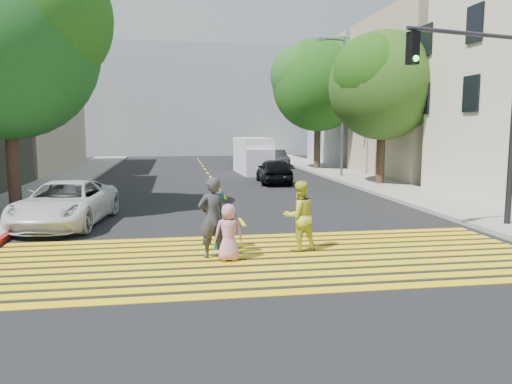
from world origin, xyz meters
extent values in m
plane|color=black|center=(0.00, 0.00, 0.00)|extent=(120.00, 120.00, 0.00)
cube|color=gray|center=(-8.50, 22.00, 0.07)|extent=(3.00, 40.00, 0.15)
cube|color=gray|center=(8.50, 15.00, 0.07)|extent=(3.00, 60.00, 0.15)
cube|color=maroon|center=(-6.90, 6.00, 0.08)|extent=(0.20, 8.00, 0.16)
cube|color=yellow|center=(0.00, -1.20, 0.01)|extent=(13.40, 0.35, 0.01)
cube|color=yellow|center=(0.00, -0.65, 0.01)|extent=(13.40, 0.35, 0.01)
cube|color=yellow|center=(0.00, -0.10, 0.01)|extent=(13.40, 0.35, 0.01)
cube|color=yellow|center=(0.00, 0.45, 0.01)|extent=(13.40, 0.35, 0.01)
cube|color=yellow|center=(0.00, 1.00, 0.01)|extent=(13.40, 0.35, 0.01)
cube|color=yellow|center=(0.00, 1.55, 0.01)|extent=(13.40, 0.35, 0.01)
cube|color=yellow|center=(0.00, 2.10, 0.01)|extent=(13.40, 0.35, 0.01)
cube|color=yellow|center=(0.00, 2.65, 0.01)|extent=(13.40, 0.35, 0.01)
cube|color=yellow|center=(0.00, 3.20, 0.01)|extent=(13.40, 0.35, 0.01)
cube|color=yellow|center=(0.00, 3.75, 0.01)|extent=(13.40, 0.35, 0.01)
cube|color=yellow|center=(0.00, 6.00, 0.01)|extent=(0.12, 1.40, 0.01)
cube|color=yellow|center=(0.00, 9.00, 0.01)|extent=(0.12, 1.40, 0.01)
cube|color=yellow|center=(0.00, 12.00, 0.01)|extent=(0.12, 1.40, 0.01)
cube|color=yellow|center=(0.00, 15.00, 0.01)|extent=(0.12, 1.40, 0.01)
cube|color=yellow|center=(0.00, 18.00, 0.01)|extent=(0.12, 1.40, 0.01)
cube|color=yellow|center=(0.00, 21.00, 0.01)|extent=(0.12, 1.40, 0.01)
cube|color=yellow|center=(0.00, 24.00, 0.01)|extent=(0.12, 1.40, 0.01)
cube|color=yellow|center=(0.00, 27.00, 0.01)|extent=(0.12, 1.40, 0.01)
cube|color=yellow|center=(0.00, 30.00, 0.01)|extent=(0.12, 1.40, 0.01)
cube|color=yellow|center=(0.00, 33.00, 0.01)|extent=(0.12, 1.40, 0.01)
cube|color=yellow|center=(0.00, 36.00, 0.01)|extent=(0.12, 1.40, 0.01)
cube|color=yellow|center=(0.00, 39.00, 0.01)|extent=(0.12, 1.40, 0.01)
cube|color=tan|center=(15.00, 19.00, 5.00)|extent=(10.00, 10.00, 10.00)
cube|color=gray|center=(15.00, 30.00, 5.00)|extent=(10.00, 10.00, 10.00)
cube|color=gray|center=(0.00, 48.00, 6.00)|extent=(30.00, 8.00, 12.00)
cylinder|color=#302215|center=(-7.89, 8.76, 1.67)|extent=(0.57, 0.57, 3.34)
sphere|color=#155C1E|center=(-7.89, 8.76, 5.91)|extent=(8.34, 8.34, 6.42)
sphere|color=#07450E|center=(-6.58, 8.57, 6.87)|extent=(6.25, 6.25, 4.82)
cylinder|color=#473421|center=(8.68, 15.01, 1.51)|extent=(0.58, 0.58, 3.01)
sphere|color=#294E17|center=(8.68, 15.01, 5.28)|extent=(7.33, 7.33, 5.68)
sphere|color=#0F460C|center=(9.63, 15.70, 6.14)|extent=(5.50, 5.50, 4.26)
sphere|color=#195913|center=(7.82, 14.46, 5.85)|extent=(5.13, 5.13, 3.97)
cylinder|color=black|center=(8.11, 25.19, 1.73)|extent=(0.56, 0.56, 3.47)
sphere|color=black|center=(8.11, 25.19, 6.11)|extent=(7.69, 7.69, 6.61)
sphere|color=#29581D|center=(9.47, 25.27, 7.10)|extent=(5.77, 5.77, 4.96)
sphere|color=#2D5D1C|center=(6.93, 25.18, 6.77)|extent=(5.38, 5.38, 4.62)
imported|color=#333337|center=(-1.29, 1.63, 0.98)|extent=(0.82, 0.65, 1.96)
imported|color=#CCD237|center=(0.96, 1.98, 0.90)|extent=(1.01, 0.87, 1.80)
imported|color=#C17F99|center=(-0.94, 1.23, 0.69)|extent=(0.68, 0.45, 1.37)
imported|color=#1A6F7B|center=(-1.01, 2.34, 0.76)|extent=(0.91, 0.42, 1.53)
imported|color=silver|center=(-5.66, 6.38, 0.71)|extent=(2.98, 5.38, 1.42)
imported|color=black|center=(3.27, 16.98, 0.71)|extent=(1.91, 4.28, 1.43)
imported|color=gray|center=(3.50, 30.26, 0.63)|extent=(1.89, 4.39, 1.26)
imported|color=black|center=(5.60, 27.96, 0.68)|extent=(1.44, 4.12, 1.36)
cube|color=white|center=(3.04, 23.31, 1.20)|extent=(2.12, 4.88, 2.40)
cube|color=silver|center=(3.12, 21.19, 0.86)|extent=(1.87, 1.23, 1.73)
cylinder|color=#292929|center=(2.34, 21.55, 0.34)|extent=(0.27, 0.68, 0.67)
cylinder|color=black|center=(3.88, 21.61, 0.34)|extent=(0.27, 0.68, 0.67)
cylinder|color=black|center=(2.20, 25.00, 0.34)|extent=(0.27, 0.68, 0.67)
cylinder|color=black|center=(3.73, 25.07, 0.34)|extent=(0.27, 0.68, 0.67)
cylinder|color=#343438|center=(6.07, 3.21, 5.78)|extent=(4.05, 1.06, 0.12)
cube|color=black|center=(4.26, 2.79, 5.26)|extent=(0.32, 0.32, 0.87)
sphere|color=#26DC1C|center=(4.29, 2.65, 4.97)|extent=(0.20, 0.20, 0.17)
cylinder|color=slate|center=(7.93, 19.13, 4.23)|extent=(0.18, 0.18, 8.46)
cylinder|color=#575660|center=(7.11, 18.95, 8.27)|extent=(1.68, 0.47, 0.11)
cube|color=gray|center=(6.37, 18.79, 8.22)|extent=(0.50, 0.30, 0.14)
camera|label=1|loc=(-2.13, -10.22, 3.16)|focal=35.00mm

